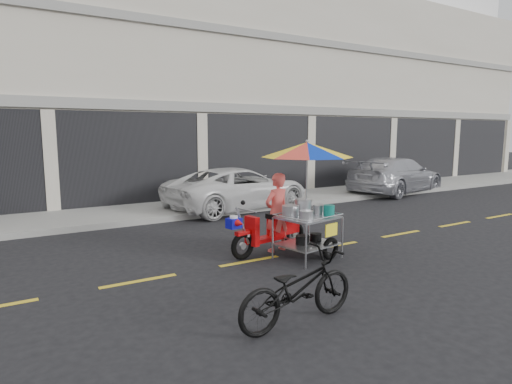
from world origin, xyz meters
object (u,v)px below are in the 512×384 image
white_pickup (238,188)px  food_vendor_rig (295,183)px  silver_pickup (396,175)px  near_bicycle (298,289)px

white_pickup → food_vendor_rig: food_vendor_rig is taller
food_vendor_rig → silver_pickup: bearing=19.7°
silver_pickup → food_vendor_rig: size_ratio=1.98×
white_pickup → near_bicycle: size_ratio=2.67×
white_pickup → food_vendor_rig: 5.05m
white_pickup → near_bicycle: 7.85m
near_bicycle → food_vendor_rig: size_ratio=0.71×
near_bicycle → food_vendor_rig: (1.72, 2.39, 0.92)m
white_pickup → silver_pickup: (6.76, -0.09, 0.06)m
white_pickup → silver_pickup: size_ratio=0.96×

